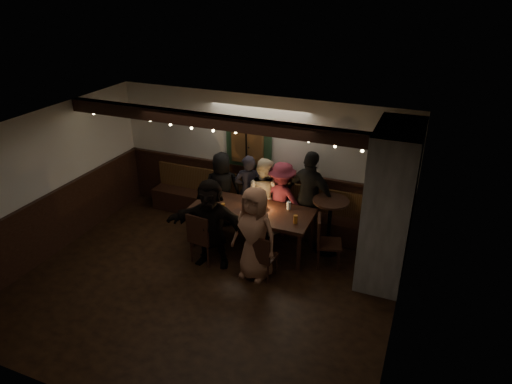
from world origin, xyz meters
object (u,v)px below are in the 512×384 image
at_px(chair_near_left, 201,236).
at_px(chair_near_right, 262,255).
at_px(person_b, 248,191).
at_px(person_a, 222,188).
at_px(chair_end, 324,239).
at_px(person_e, 310,197).
at_px(person_c, 263,195).
at_px(person_f, 211,223).
at_px(person_g, 255,234).
at_px(person_d, 282,199).
at_px(dining_table, 252,213).
at_px(high_top, 330,219).

bearing_deg(chair_near_left, chair_near_right, -2.61).
bearing_deg(person_b, person_a, -16.49).
distance_m(chair_end, person_e, 1.00).
bearing_deg(person_c, person_e, -164.72).
bearing_deg(person_f, person_g, -10.86).
height_order(person_d, person_g, person_g).
bearing_deg(dining_table, person_b, 117.09).
bearing_deg(person_g, person_a, 139.74).
xyz_separation_m(dining_table, person_d, (0.33, 0.69, 0.02)).
height_order(dining_table, person_f, person_f).
relative_size(chair_near_right, high_top, 0.81).
relative_size(chair_end, person_e, 0.53).
bearing_deg(chair_end, person_e, 122.13).
relative_size(person_a, person_c, 0.98).
bearing_deg(person_e, person_c, 21.18).
height_order(dining_table, high_top, high_top).
height_order(person_a, person_e, person_e).
bearing_deg(person_a, chair_near_left, 77.62).
relative_size(chair_near_left, person_a, 0.65).
bearing_deg(chair_near_right, chair_end, 42.94).
relative_size(chair_near_right, person_e, 0.47).
height_order(chair_end, person_d, person_d).
xyz_separation_m(chair_near_right, high_top, (0.80, 1.29, 0.18)).
distance_m(dining_table, chair_near_right, 1.03).
distance_m(dining_table, person_d, 0.77).
relative_size(person_d, person_g, 0.91).
xyz_separation_m(chair_near_right, person_d, (-0.20, 1.54, 0.28)).
distance_m(high_top, person_d, 1.04).
bearing_deg(person_g, dining_table, 124.20).
bearing_deg(chair_end, person_b, 155.36).
height_order(dining_table, chair_near_right, dining_table).
relative_size(chair_near_left, person_d, 0.65).
bearing_deg(chair_near_left, person_b, 81.39).
height_order(chair_end, person_e, person_e).
height_order(dining_table, person_b, person_b).
bearing_deg(person_e, chair_near_right, 96.17).
distance_m(person_e, person_g, 1.60).
bearing_deg(chair_near_right, person_f, 174.47).
relative_size(person_b, person_e, 0.86).
height_order(chair_near_left, person_e, person_e).
height_order(chair_end, high_top, high_top).
height_order(chair_end, person_a, person_a).
distance_m(chair_end, person_g, 1.26).
bearing_deg(high_top, chair_near_right, -121.79).
xyz_separation_m(dining_table, person_f, (-0.44, -0.75, 0.08)).
bearing_deg(chair_near_right, person_g, 163.30).
distance_m(dining_table, high_top, 1.41).
xyz_separation_m(chair_near_left, high_top, (1.95, 1.24, 0.10)).
relative_size(chair_end, person_c, 0.62).
height_order(dining_table, person_g, person_g).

